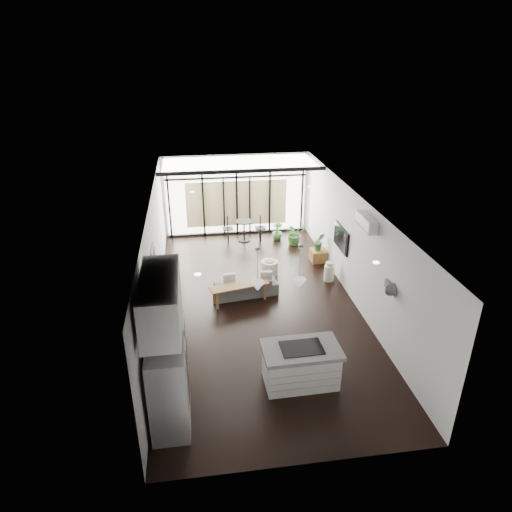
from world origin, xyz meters
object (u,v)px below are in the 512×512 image
object	(u,v)px
island	(301,365)
pouf	(269,268)
milk_can	(329,271)
fridge	(169,393)
tv	(341,238)
sofa	(246,284)
console_bench	(240,293)

from	to	relation	value
island	pouf	distance (m)	4.74
milk_can	pouf	bearing A→B (deg)	158.33
fridge	tv	world-z (taller)	fridge
fridge	tv	distance (m)	6.75
sofa	console_bench	xyz separation A→B (m)	(-0.22, -0.36, -0.08)
sofa	tv	world-z (taller)	tv
pouf	milk_can	size ratio (longest dim) A/B	0.88
sofa	fridge	bearing A→B (deg)	59.68
milk_can	console_bench	bearing A→B (deg)	-162.92
pouf	sofa	bearing A→B (deg)	-127.04
pouf	tv	size ratio (longest dim) A/B	0.45
console_bench	pouf	bearing A→B (deg)	41.29
sofa	pouf	distance (m)	1.37
sofa	milk_can	distance (m)	2.47
sofa	pouf	world-z (taller)	sofa
island	pouf	xyz separation A→B (m)	(0.20, 4.74, -0.21)
console_bench	milk_can	xyz separation A→B (m)	(2.65, 0.81, 0.04)
console_bench	pouf	distance (m)	1.79
fridge	pouf	distance (m)	6.27
pouf	milk_can	xyz separation A→B (m)	(1.61, -0.64, 0.08)
tv	fridge	bearing A→B (deg)	-132.69
island	console_bench	distance (m)	3.39
fridge	tv	bearing A→B (deg)	47.31
sofa	pouf	bearing A→B (deg)	-134.80
fridge	console_bench	world-z (taller)	fridge
pouf	island	bearing A→B (deg)	-92.43
sofa	console_bench	bearing A→B (deg)	50.98
console_bench	tv	bearing A→B (deg)	2.07
island	fridge	bearing A→B (deg)	-161.82
console_bench	sofa	bearing A→B (deg)	45.70
island	fridge	distance (m)	2.69
island	tv	distance (m)	4.65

